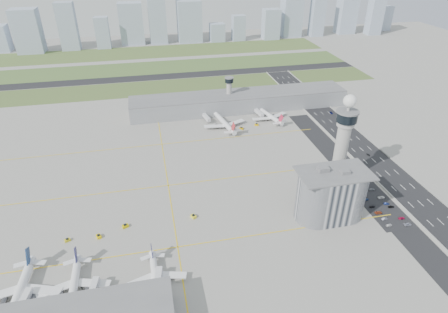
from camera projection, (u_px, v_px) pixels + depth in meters
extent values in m
plane|color=#9F9C94|center=(236.00, 204.00, 236.46)|extent=(1000.00, 1000.00, 0.00)
cube|color=#3E5327|center=(171.00, 87.00, 422.34)|extent=(480.00, 50.00, 0.08)
cube|color=#44632F|center=(166.00, 67.00, 485.53)|extent=(480.00, 60.00, 0.08)
cube|color=#536B32|center=(161.00, 51.00, 552.93)|extent=(480.00, 70.00, 0.08)
cube|color=black|center=(168.00, 76.00, 453.50)|extent=(480.00, 22.00, 0.10)
cube|color=black|center=(398.00, 182.00, 257.48)|extent=(28.00, 500.00, 0.10)
cube|color=#9E9E99|center=(380.00, 184.00, 254.63)|extent=(0.60, 500.00, 1.20)
cube|color=#9E9E99|center=(416.00, 179.00, 259.76)|extent=(0.60, 500.00, 1.20)
cube|color=black|center=(373.00, 195.00, 244.48)|extent=(18.00, 260.00, 0.08)
cube|color=black|center=(381.00, 207.00, 234.00)|extent=(20.00, 44.00, 0.10)
cube|color=yellow|center=(178.00, 247.00, 203.86)|extent=(260.00, 0.60, 0.01)
cube|color=yellow|center=(168.00, 185.00, 254.41)|extent=(260.00, 0.60, 0.01)
cube|color=yellow|center=(162.00, 144.00, 304.96)|extent=(260.00, 0.60, 0.01)
cube|color=yellow|center=(168.00, 185.00, 254.41)|extent=(0.60, 260.00, 0.01)
cylinder|color=#ADAAA5|center=(340.00, 153.00, 244.21)|extent=(8.40, 8.40, 48.00)
cylinder|color=#ADAAA5|center=(346.00, 123.00, 233.07)|extent=(11.00, 11.00, 4.00)
cylinder|color=black|center=(347.00, 117.00, 231.04)|extent=(13.00, 13.00, 6.00)
cylinder|color=slate|center=(348.00, 112.00, 229.27)|extent=(14.00, 14.00, 1.00)
cylinder|color=#ADAAA5|center=(349.00, 108.00, 228.00)|extent=(1.60, 1.60, 5.00)
sphere|color=white|center=(350.00, 101.00, 225.72)|extent=(8.00, 8.00, 8.00)
cylinder|color=#ADAAA5|center=(229.00, 95.00, 361.23)|extent=(5.00, 5.00, 28.00)
cylinder|color=black|center=(229.00, 80.00, 353.63)|extent=(8.00, 8.00, 4.00)
cylinder|color=slate|center=(229.00, 78.00, 352.36)|extent=(8.60, 8.60, 0.80)
cube|color=#B2B2B7|center=(331.00, 195.00, 219.84)|extent=(18.00, 24.00, 30.00)
cylinder|color=#B2B2B7|center=(317.00, 197.00, 218.19)|extent=(24.00, 24.00, 30.00)
cylinder|color=#B2B2B7|center=(345.00, 193.00, 221.48)|extent=(24.00, 24.00, 30.00)
cube|color=slate|center=(335.00, 173.00, 212.03)|extent=(42.00, 24.00, 0.80)
cube|color=slate|center=(323.00, 169.00, 212.65)|extent=(6.00, 5.00, 3.00)
cube|color=slate|center=(345.00, 172.00, 210.61)|extent=(5.00, 4.00, 2.40)
cube|color=gray|center=(239.00, 101.00, 364.67)|extent=(210.00, 32.00, 15.00)
cube|color=slate|center=(240.00, 94.00, 360.66)|extent=(210.00, 32.00, 0.80)
imported|color=white|center=(389.00, 225.00, 218.47)|extent=(3.87, 1.99, 1.26)
imported|color=gray|center=(385.00, 219.00, 223.35)|extent=(4.14, 1.99, 1.31)
imported|color=#9D4021|center=(378.00, 212.00, 228.40)|extent=(4.73, 2.20, 1.31)
imported|color=black|center=(372.00, 207.00, 233.60)|extent=(3.91, 1.95, 1.09)
imported|color=navy|center=(366.00, 199.00, 239.88)|extent=(3.73, 1.85, 1.22)
imported|color=silver|center=(360.00, 193.00, 245.85)|extent=(3.42, 1.30, 1.12)
imported|color=#999CAF|center=(408.00, 224.00, 219.01)|extent=(4.68, 2.24, 1.29)
imported|color=#B10B3C|center=(402.00, 218.00, 223.96)|extent=(3.94, 1.62, 1.14)
imported|color=black|center=(391.00, 207.00, 233.41)|extent=(3.82, 1.66, 1.28)
imported|color=navy|center=(386.00, 204.00, 236.07)|extent=(3.67, 1.78, 1.16)
imported|color=white|center=(381.00, 197.00, 241.71)|extent=(4.63, 2.23, 1.27)
imported|color=slate|center=(372.00, 189.00, 249.35)|extent=(4.28, 1.94, 1.22)
imported|color=black|center=(368.00, 155.00, 289.31)|extent=(1.35, 3.47, 1.13)
imported|color=#0D1352|center=(331.00, 113.00, 358.22)|extent=(2.30, 4.73, 1.30)
imported|color=#94969F|center=(293.00, 92.00, 405.31)|extent=(1.80, 3.95, 1.32)
cube|color=#9EADC1|center=(28.00, 31.00, 533.55)|extent=(35.81, 28.65, 60.36)
cube|color=#9EADC1|center=(68.00, 26.00, 545.61)|extent=(25.49, 20.39, 66.89)
cube|color=#9EADC1|center=(103.00, 33.00, 558.30)|extent=(20.04, 16.03, 45.20)
cube|color=#9EADC1|center=(131.00, 23.00, 578.15)|extent=(35.76, 28.61, 61.22)
cube|color=#9EADC1|center=(157.00, 16.00, 575.37)|extent=(26.33, 21.06, 83.39)
cube|color=#9EADC1|center=(189.00, 21.00, 590.49)|extent=(36.96, 29.57, 62.11)
cube|color=#9EADC1|center=(217.00, 32.00, 599.79)|extent=(23.01, 18.41, 27.75)
cube|color=#9EADC1|center=(238.00, 28.00, 603.06)|extent=(20.22, 16.18, 38.97)
cube|color=#9EADC1|center=(271.00, 24.00, 609.19)|extent=(26.14, 20.92, 46.89)
cube|color=#9EADC1|center=(292.00, 11.00, 617.75)|extent=(32.26, 25.81, 81.20)
cube|color=#9EADC1|center=(318.00, 15.00, 623.06)|extent=(21.59, 17.28, 68.75)
cube|color=#9EADC1|center=(347.00, 14.00, 642.76)|extent=(30.25, 24.20, 63.40)
cube|color=#9EADC1|center=(376.00, 13.00, 632.00)|extent=(23.04, 18.43, 71.56)
cube|color=#9EADC1|center=(384.00, 18.00, 669.44)|extent=(22.64, 18.11, 41.06)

